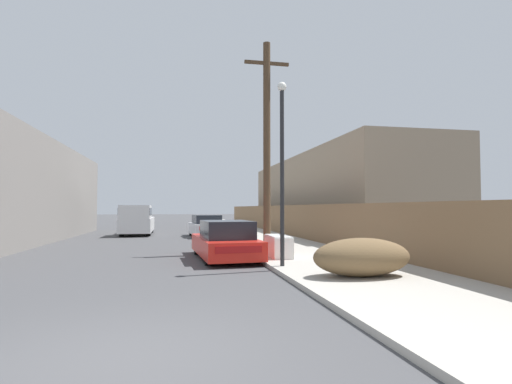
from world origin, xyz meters
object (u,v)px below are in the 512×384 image
car_parked_mid (206,226)px  brush_pile (362,257)px  discarded_fridge (278,246)px  parked_sports_car_red (225,241)px  utility_pole (267,142)px  pickup_truck (137,220)px  street_lamp (282,160)px

car_parked_mid → brush_pile: car_parked_mid is taller
discarded_fridge → parked_sports_car_red: 1.83m
brush_pile → parked_sports_car_red: bearing=119.3°
parked_sports_car_red → utility_pole: (1.86, 1.69, 3.76)m
parked_sports_car_red → pickup_truck: pickup_truck is taller
discarded_fridge → parked_sports_car_red: size_ratio=0.38×
parked_sports_car_red → car_parked_mid: size_ratio=1.14×
car_parked_mid → pickup_truck: pickup_truck is taller
car_parked_mid → brush_pile: size_ratio=1.74×
pickup_truck → street_lamp: street_lamp is taller
utility_pole → brush_pile: bearing=-82.7°
parked_sports_car_red → street_lamp: (1.28, -2.77, 2.51)m
parked_sports_car_red → street_lamp: bearing=-68.7°
parked_sports_car_red → street_lamp: size_ratio=0.92×
discarded_fridge → parked_sports_car_red: bearing=162.3°
parked_sports_car_red → brush_pile: 5.49m
street_lamp → brush_pile: 3.53m
pickup_truck → car_parked_mid: bearing=150.9°
utility_pole → street_lamp: utility_pole is taller
utility_pole → street_lamp: bearing=-97.5°
car_parked_mid → utility_pole: (1.69, -9.20, 3.73)m
discarded_fridge → street_lamp: 3.43m
parked_sports_car_red → utility_pole: bearing=38.8°
parked_sports_car_red → car_parked_mid: car_parked_mid is taller
pickup_truck → parked_sports_car_red: bearing=106.6°
discarded_fridge → street_lamp: street_lamp is taller
car_parked_mid → utility_pole: utility_pole is taller
pickup_truck → utility_pole: size_ratio=0.70×
utility_pole → discarded_fridge: bearing=-93.5°
utility_pole → street_lamp: 4.67m
discarded_fridge → car_parked_mid: size_ratio=0.43×
car_parked_mid → pickup_truck: bearing=147.1°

